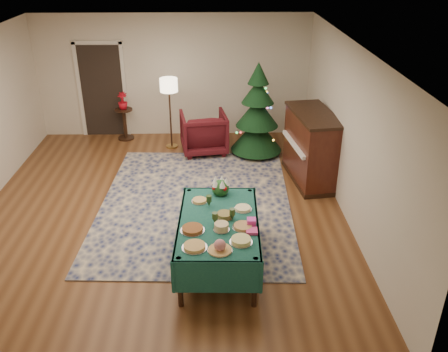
{
  "coord_description": "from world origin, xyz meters",
  "views": [
    {
      "loc": [
        0.86,
        -6.87,
        4.07
      ],
      "look_at": [
        1.01,
        -0.57,
        0.91
      ],
      "focal_mm": 38.0,
      "sensor_mm": 36.0,
      "label": 1
    }
  ],
  "objects_px": {
    "christmas_tree": "(257,114)",
    "piano": "(311,148)",
    "buffet_table": "(218,229)",
    "side_table": "(125,124)",
    "gift_box": "(251,222)",
    "floor_lamp": "(169,89)",
    "potted_plant": "(123,104)",
    "armchair": "(204,131)"
  },
  "relations": [
    {
      "from": "gift_box",
      "to": "floor_lamp",
      "type": "distance_m",
      "value": 4.59
    },
    {
      "from": "buffet_table",
      "to": "armchair",
      "type": "xyz_separation_m",
      "value": [
        -0.25,
        3.93,
        -0.11
      ]
    },
    {
      "from": "gift_box",
      "to": "floor_lamp",
      "type": "bearing_deg",
      "value": 107.73
    },
    {
      "from": "buffet_table",
      "to": "piano",
      "type": "relative_size",
      "value": 1.19
    },
    {
      "from": "floor_lamp",
      "to": "potted_plant",
      "type": "bearing_deg",
      "value": 155.46
    },
    {
      "from": "christmas_tree",
      "to": "buffet_table",
      "type": "bearing_deg",
      "value": -102.55
    },
    {
      "from": "buffet_table",
      "to": "floor_lamp",
      "type": "height_order",
      "value": "floor_lamp"
    },
    {
      "from": "buffet_table",
      "to": "side_table",
      "type": "bearing_deg",
      "value": 113.42
    },
    {
      "from": "floor_lamp",
      "to": "side_table",
      "type": "relative_size",
      "value": 2.15
    },
    {
      "from": "gift_box",
      "to": "side_table",
      "type": "bearing_deg",
      "value": 117.0
    },
    {
      "from": "christmas_tree",
      "to": "potted_plant",
      "type": "bearing_deg",
      "value": 162.74
    },
    {
      "from": "floor_lamp",
      "to": "christmas_tree",
      "type": "bearing_deg",
      "value": -12.62
    },
    {
      "from": "buffet_table",
      "to": "christmas_tree",
      "type": "bearing_deg",
      "value": 77.45
    },
    {
      "from": "side_table",
      "to": "christmas_tree",
      "type": "xyz_separation_m",
      "value": [
        2.88,
        -0.9,
        0.53
      ]
    },
    {
      "from": "buffet_table",
      "to": "potted_plant",
      "type": "xyz_separation_m",
      "value": [
        -2.03,
        4.7,
        0.23
      ]
    },
    {
      "from": "potted_plant",
      "to": "piano",
      "type": "height_order",
      "value": "piano"
    },
    {
      "from": "armchair",
      "to": "piano",
      "type": "distance_m",
      "value": 2.42
    },
    {
      "from": "christmas_tree",
      "to": "armchair",
      "type": "bearing_deg",
      "value": 173.31
    },
    {
      "from": "gift_box",
      "to": "armchair",
      "type": "distance_m",
      "value": 4.14
    },
    {
      "from": "christmas_tree",
      "to": "piano",
      "type": "xyz_separation_m",
      "value": [
        0.9,
        -1.23,
        -0.23
      ]
    },
    {
      "from": "side_table",
      "to": "piano",
      "type": "distance_m",
      "value": 4.35
    },
    {
      "from": "piano",
      "to": "armchair",
      "type": "bearing_deg",
      "value": 145.8
    },
    {
      "from": "buffet_table",
      "to": "piano",
      "type": "distance_m",
      "value": 3.11
    },
    {
      "from": "potted_plant",
      "to": "christmas_tree",
      "type": "bearing_deg",
      "value": -17.26
    },
    {
      "from": "christmas_tree",
      "to": "piano",
      "type": "height_order",
      "value": "christmas_tree"
    },
    {
      "from": "christmas_tree",
      "to": "piano",
      "type": "distance_m",
      "value": 1.54
    },
    {
      "from": "armchair",
      "to": "potted_plant",
      "type": "relative_size",
      "value": 2.51
    },
    {
      "from": "side_table",
      "to": "potted_plant",
      "type": "xyz_separation_m",
      "value": [
        0.0,
        0.0,
        0.47
      ]
    },
    {
      "from": "buffet_table",
      "to": "side_table",
      "type": "height_order",
      "value": "buffet_table"
    },
    {
      "from": "floor_lamp",
      "to": "potted_plant",
      "type": "relative_size",
      "value": 4.03
    },
    {
      "from": "armchair",
      "to": "potted_plant",
      "type": "bearing_deg",
      "value": -31.84
    },
    {
      "from": "buffet_table",
      "to": "piano",
      "type": "height_order",
      "value": "piano"
    },
    {
      "from": "potted_plant",
      "to": "piano",
      "type": "distance_m",
      "value": 4.34
    },
    {
      "from": "potted_plant",
      "to": "piano",
      "type": "bearing_deg",
      "value": -29.34
    },
    {
      "from": "floor_lamp",
      "to": "side_table",
      "type": "distance_m",
      "value": 1.51
    },
    {
      "from": "buffet_table",
      "to": "side_table",
      "type": "distance_m",
      "value": 5.13
    },
    {
      "from": "christmas_tree",
      "to": "piano",
      "type": "bearing_deg",
      "value": -53.87
    },
    {
      "from": "buffet_table",
      "to": "christmas_tree",
      "type": "height_order",
      "value": "christmas_tree"
    },
    {
      "from": "gift_box",
      "to": "christmas_tree",
      "type": "distance_m",
      "value": 3.96
    },
    {
      "from": "armchair",
      "to": "piano",
      "type": "height_order",
      "value": "piano"
    },
    {
      "from": "buffet_table",
      "to": "piano",
      "type": "xyz_separation_m",
      "value": [
        1.74,
        2.57,
        0.06
      ]
    },
    {
      "from": "buffet_table",
      "to": "christmas_tree",
      "type": "relative_size",
      "value": 0.97
    }
  ]
}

